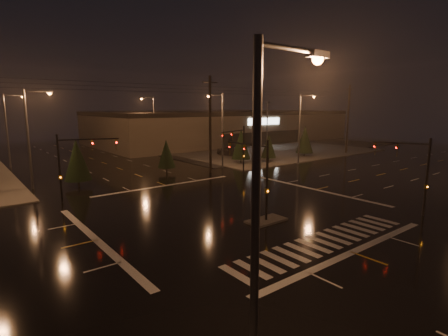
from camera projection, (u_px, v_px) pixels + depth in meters
The scene contains 26 objects.
ground at pixel (232, 209), 28.68m from camera, with size 140.00×140.00×0.00m, color black.
sidewalk_ne at pixel (252, 148), 70.15m from camera, with size 36.00×36.00×0.12m, color #4D4A45.
median_island at pixel (266, 220), 25.57m from camera, with size 3.00×1.60×0.15m, color #4D4A45.
crosswalk at pixel (323, 242), 21.70m from camera, with size 15.00×2.60×0.01m, color beige.
stop_bar_near at pixel (352, 252), 20.15m from camera, with size 16.00×0.50×0.01m, color beige.
stop_bar_far at pixel (166, 185), 37.21m from camera, with size 16.00×0.50×0.01m, color beige.
parking_lot at pixel (277, 147), 71.64m from camera, with size 50.00×24.00×0.08m, color black.
retail_building at pixel (223, 125), 84.92m from camera, with size 60.20×28.30×7.20m.
signal_mast_median at pixel (258, 169), 25.65m from camera, with size 0.25×4.59×6.00m.
signal_mast_ne at pixel (239, 145), 41.65m from camera, with size 4.84×1.86×6.00m.
signal_mast_nw at pixel (72, 160), 30.11m from camera, with size 4.84×1.86×6.00m.
signal_mast_se at pixel (416, 167), 26.69m from camera, with size 1.55×3.87×6.00m.
streetlight_0 at pixel (264, 202), 9.25m from camera, with size 2.77×0.32×10.00m.
streetlight_1 at pixel (31, 132), 34.83m from camera, with size 2.77×0.32×10.00m.
streetlight_2 at pixel (9, 125), 47.23m from camera, with size 2.77×0.32×10.00m.
streetlight_3 at pixel (221, 125), 46.87m from camera, with size 2.77×0.32×10.00m.
streetlight_4 at pixel (153, 121), 62.37m from camera, with size 2.77×0.32×10.00m.
streetlight_6 at pixel (301, 124), 49.70m from camera, with size 0.32×2.77×10.00m.
utility_pole_1 at pixel (210, 124), 43.32m from camera, with size 2.20×0.32×12.00m.
utility_pole_2 at pixel (348, 119), 61.55m from camera, with size 2.20×0.32×12.00m.
conifer_0 at pixel (241, 144), 51.21m from camera, with size 2.78×2.78×5.04m.
conifer_1 at pixel (269, 146), 52.40m from camera, with size 2.27×2.27×4.24m.
conifer_2 at pixel (305, 139), 57.92m from camera, with size 2.86×2.86×5.17m.
conifer_3 at pixel (77, 160), 36.25m from camera, with size 2.75×2.75×5.00m.
conifer_4 at pixel (166, 154), 43.82m from camera, with size 2.25×2.25×4.22m.
car_parked at pixel (230, 151), 58.96m from camera, with size 1.90×4.72×1.61m, color black.
Camera 1 is at (-17.55, -21.38, 8.31)m, focal length 28.00 mm.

